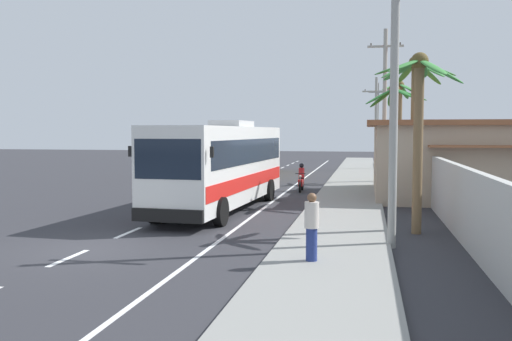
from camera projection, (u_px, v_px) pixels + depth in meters
name	position (u px, v px, depth m)	size (l,w,h in m)	color
ground_plane	(90.00, 249.00, 15.80)	(160.00, 160.00, 0.00)	#303035
sidewalk_kerb	(345.00, 206.00, 24.24)	(3.20, 90.00, 0.14)	gray
lane_markings	(259.00, 194.00, 29.65)	(3.46, 71.00, 0.01)	white
boundary_wall	(427.00, 176.00, 27.33)	(0.24, 60.00, 2.28)	#B2B2AD
coach_bus_foreground	(222.00, 163.00, 23.69)	(3.45, 11.77, 3.83)	white
coach_bus_far_lane	(242.00, 148.00, 42.68)	(3.35, 12.40, 3.95)	gold
motorcycle_beside_bus	(301.00, 180.00, 31.01)	(0.56, 1.96, 1.57)	black
pedestrian_near_kerb	(312.00, 225.00, 13.70)	(0.36, 0.36, 1.69)	navy
utility_pole_nearest	(394.00, 86.00, 15.62)	(2.54, 0.24, 8.83)	#9E9E99
utility_pole_mid	(385.00, 106.00, 31.91)	(2.04, 0.24, 9.19)	#9E9E99
utility_pole_far	(376.00, 121.00, 48.34)	(2.41, 0.24, 8.04)	#9E9E99
utility_pole_distant	(378.00, 120.00, 64.56)	(2.15, 0.24, 8.98)	#9E9E99
palm_nearest	(394.00, 114.00, 28.06)	(3.13, 3.08, 5.74)	brown
palm_second	(399.00, 115.00, 35.81)	(2.89, 3.09, 6.62)	brown
palm_third	(419.00, 109.00, 17.88)	(2.61, 2.91, 5.88)	brown
palm_fourth	(414.00, 96.00, 24.94)	(3.66, 3.50, 6.71)	brown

